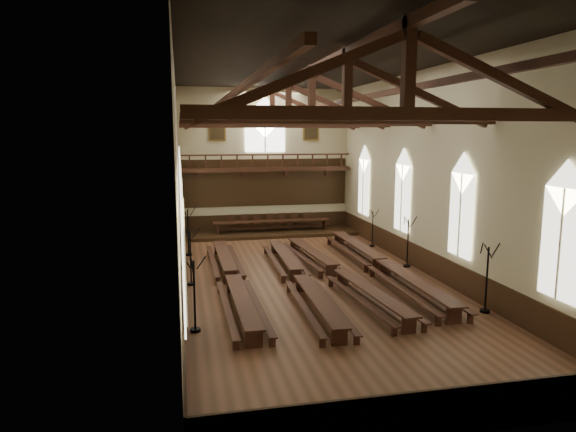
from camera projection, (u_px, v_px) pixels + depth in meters
name	position (u px, v px, depth m)	size (l,w,h in m)	color
ground	(310.00, 280.00, 24.34)	(26.00, 26.00, 0.00)	brown
room_walls	(311.00, 143.00, 23.30)	(26.00, 26.00, 26.00)	#BBB58D
wainscot_band	(310.00, 268.00, 24.24)	(12.00, 26.00, 1.20)	#311B0E
side_windows	(311.00, 202.00, 23.74)	(11.85, 19.80, 4.50)	silver
end_window	(265.00, 128.00, 35.64)	(2.80, 0.12, 3.80)	white
minstrels_gallery	(266.00, 176.00, 35.94)	(11.80, 1.24, 3.70)	#3D1E13
portraits	(265.00, 130.00, 35.66)	(7.75, 0.09, 1.45)	brown
roof_trusses	(312.00, 104.00, 23.02)	(11.70, 25.70, 2.80)	#3D1E13
refectory_row_a	(232.00, 277.00, 23.06)	(1.49, 14.11, 0.72)	#3D1E13
refectory_row_b	(299.00, 276.00, 23.21)	(1.60, 13.96, 0.70)	#3D1E13
refectory_row_c	(337.00, 271.00, 24.07)	(1.94, 14.07, 0.71)	#3D1E13
refectory_row_d	(382.00, 263.00, 25.33)	(1.58, 14.59, 0.77)	#3D1E13
dais	(272.00, 233.00, 35.37)	(11.40, 3.19, 0.21)	#311B0E
high_table	(272.00, 222.00, 35.25)	(8.09, 0.99, 0.76)	#3D1E13
high_chairs	(270.00, 221.00, 36.03)	(5.88, 0.49, 1.10)	#3D1E13
candelabrum_left_near	(195.00, 309.00, 17.92)	(0.82, 0.79, 2.72)	black
candelabrum_left_mid	(191.00, 268.00, 23.46)	(0.77, 0.81, 2.67)	black
candelabrum_left_far	(188.00, 241.00, 29.13)	(0.76, 0.86, 2.81)	black
candelabrum_right_near	(486.00, 292.00, 19.84)	(0.77, 0.84, 2.76)	black
candelabrum_right_mid	(407.00, 252.00, 26.65)	(0.75, 0.82, 2.67)	black
candelabrum_right_far	(372.00, 235.00, 31.46)	(0.62, 0.71, 2.31)	black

